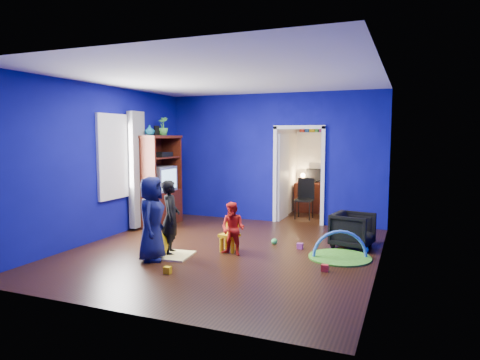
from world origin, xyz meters
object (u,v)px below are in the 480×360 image
at_px(child_black, 171,218).
at_px(play_mat, 340,257).
at_px(crt_tv, 160,179).
at_px(vase, 150,130).
at_px(child_navy, 152,219).
at_px(kid_chair, 229,237).
at_px(folding_chair, 304,199).
at_px(toddler_red, 233,229).
at_px(hopper_ball, 158,244).
at_px(armchair, 353,230).
at_px(tv_armoire, 158,181).
at_px(study_desk, 313,198).

bearing_deg(child_black, play_mat, -99.08).
bearing_deg(crt_tv, vase, -97.59).
height_order(crt_tv, play_mat, crt_tv).
relative_size(child_navy, kid_chair, 2.65).
bearing_deg(child_navy, folding_chair, -36.63).
bearing_deg(toddler_red, hopper_ball, -150.54).
bearing_deg(play_mat, toddler_red, -164.42).
height_order(armchair, tv_armoire, tv_armoire).
height_order(kid_chair, study_desk, study_desk).
bearing_deg(vase, study_desk, 48.05).
bearing_deg(study_desk, vase, -131.95).
distance_m(child_navy, study_desk, 5.36).
bearing_deg(toddler_red, folding_chair, 90.20).
xyz_separation_m(tv_armoire, kid_chair, (2.29, -1.41, -0.73)).
bearing_deg(tv_armoire, armchair, -5.07).
distance_m(armchair, child_black, 3.16).
height_order(kid_chair, play_mat, kid_chair).
height_order(child_navy, toddler_red, child_navy).
distance_m(child_black, folding_chair, 4.03).
relative_size(toddler_red, tv_armoire, 0.45).
bearing_deg(vase, tv_armoire, 90.00).
relative_size(armchair, play_mat, 0.68).
distance_m(tv_armoire, study_desk, 4.02).
bearing_deg(child_navy, toddler_red, -73.41).
distance_m(vase, study_desk, 4.52).
bearing_deg(study_desk, armchair, -66.32).
height_order(study_desk, folding_chair, folding_chair).
bearing_deg(crt_tv, child_navy, -60.53).
bearing_deg(study_desk, child_navy, -105.55).
bearing_deg(vase, crt_tv, 82.41).
xyz_separation_m(kid_chair, study_desk, (0.51, 4.23, 0.12)).
height_order(child_black, vase, vase).
bearing_deg(play_mat, child_navy, -156.36).
relative_size(crt_tv, play_mat, 0.71).
height_order(child_black, crt_tv, crt_tv).
height_order(crt_tv, study_desk, crt_tv).
xyz_separation_m(tv_armoire, folding_chair, (2.80, 1.86, -0.52)).
bearing_deg(toddler_red, play_mat, 21.76).
bearing_deg(folding_chair, vase, -142.41).
distance_m(armchair, study_desk, 3.48).
bearing_deg(play_mat, kid_chair, -171.72).
distance_m(armchair, vase, 4.55).
relative_size(vase, study_desk, 0.25).
relative_size(play_mat, study_desk, 1.13).
relative_size(study_desk, folding_chair, 0.96).
height_order(armchair, kid_chair, armchair).
bearing_deg(hopper_ball, kid_chair, 35.08).
bearing_deg(child_navy, vase, 15.97).
bearing_deg(tv_armoire, vase, -90.00).
bearing_deg(child_black, kid_chair, -82.46).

